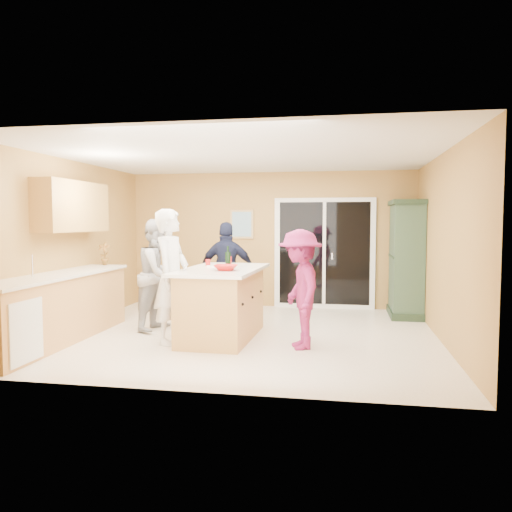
% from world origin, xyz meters
% --- Properties ---
extents(floor, '(5.50, 5.50, 0.00)m').
position_xyz_m(floor, '(0.00, 0.00, 0.00)').
color(floor, white).
rests_on(floor, ground).
extents(ceiling, '(5.50, 5.00, 0.10)m').
position_xyz_m(ceiling, '(0.00, 0.00, 2.60)').
color(ceiling, silver).
rests_on(ceiling, wall_back).
extents(wall_back, '(5.50, 0.10, 2.60)m').
position_xyz_m(wall_back, '(0.00, 2.50, 1.30)').
color(wall_back, tan).
rests_on(wall_back, ground).
extents(wall_front, '(5.50, 0.10, 2.60)m').
position_xyz_m(wall_front, '(0.00, -2.50, 1.30)').
color(wall_front, tan).
rests_on(wall_front, ground).
extents(wall_left, '(0.10, 5.00, 2.60)m').
position_xyz_m(wall_left, '(-2.75, 0.00, 1.30)').
color(wall_left, tan).
rests_on(wall_left, ground).
extents(wall_right, '(0.10, 5.00, 2.60)m').
position_xyz_m(wall_right, '(2.75, 0.00, 1.30)').
color(wall_right, tan).
rests_on(wall_right, ground).
extents(left_cabinet_run, '(0.65, 3.05, 1.24)m').
position_xyz_m(left_cabinet_run, '(-2.45, -1.05, 0.46)').
color(left_cabinet_run, tan).
rests_on(left_cabinet_run, floor).
extents(upper_cabinets, '(0.35, 1.60, 0.75)m').
position_xyz_m(upper_cabinets, '(-2.58, -0.20, 1.88)').
color(upper_cabinets, tan).
rests_on(upper_cabinets, wall_left).
extents(sliding_door, '(1.90, 0.07, 2.10)m').
position_xyz_m(sliding_door, '(1.05, 2.46, 1.05)').
color(sliding_door, white).
rests_on(sliding_door, floor).
extents(framed_picture, '(0.46, 0.04, 0.56)m').
position_xyz_m(framed_picture, '(-0.55, 2.48, 1.60)').
color(framed_picture, tan).
rests_on(framed_picture, wall_back).
extents(kitchen_island, '(1.09, 1.93, 1.00)m').
position_xyz_m(kitchen_island, '(-0.28, -0.26, 0.47)').
color(kitchen_island, tan).
rests_on(kitchen_island, floor).
extents(green_hutch, '(0.58, 1.10, 2.02)m').
position_xyz_m(green_hutch, '(2.49, 1.90, 0.98)').
color(green_hutch, '#1E3120').
rests_on(green_hutch, floor).
extents(woman_white, '(0.48, 0.69, 1.82)m').
position_xyz_m(woman_white, '(-0.88, -0.65, 0.91)').
color(woman_white, silver).
rests_on(woman_white, floor).
extents(woman_grey, '(0.76, 0.91, 1.69)m').
position_xyz_m(woman_grey, '(-1.36, 0.13, 0.84)').
color(woman_grey, '#B0B0B3').
rests_on(woman_grey, floor).
extents(woman_navy, '(1.01, 0.54, 1.65)m').
position_xyz_m(woman_navy, '(-0.52, 1.08, 0.82)').
color(woman_navy, '#191B38').
rests_on(woman_navy, floor).
extents(woman_magenta, '(0.84, 1.13, 1.56)m').
position_xyz_m(woman_magenta, '(0.86, -0.63, 0.78)').
color(woman_magenta, '#97215E').
rests_on(woman_magenta, floor).
extents(serving_bowl, '(0.33, 0.33, 0.08)m').
position_xyz_m(serving_bowl, '(-0.15, -0.56, 1.04)').
color(serving_bowl, red).
rests_on(serving_bowl, kitchen_island).
extents(tulip_vase, '(0.21, 0.15, 0.38)m').
position_xyz_m(tulip_vase, '(-2.45, 0.52, 1.13)').
color(tulip_vase, red).
rests_on(tulip_vase, left_cabinet_run).
extents(tumbler_near, '(0.09, 0.09, 0.12)m').
position_xyz_m(tumbler_near, '(-0.33, 0.39, 1.06)').
color(tumbler_near, red).
rests_on(tumbler_near, kitchen_island).
extents(tumbler_far, '(0.09, 0.09, 0.10)m').
position_xyz_m(tumbler_far, '(-0.55, 0.01, 1.05)').
color(tumbler_far, red).
rests_on(tumbler_far, kitchen_island).
extents(wine_bottle, '(0.07, 0.07, 0.31)m').
position_xyz_m(wine_bottle, '(-0.19, -0.26, 1.12)').
color(wine_bottle, black).
rests_on(wine_bottle, kitchen_island).
extents(white_plate, '(0.26, 0.26, 0.02)m').
position_xyz_m(white_plate, '(-0.46, 0.02, 1.00)').
color(white_plate, white).
rests_on(white_plate, kitchen_island).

